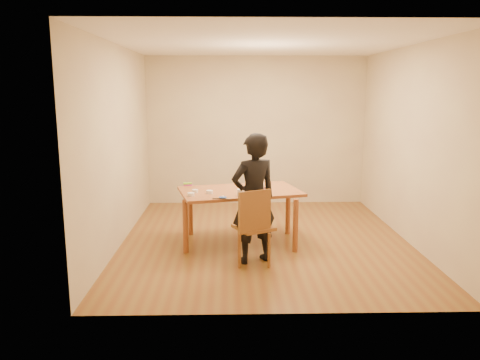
{
  "coord_description": "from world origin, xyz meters",
  "views": [
    {
      "loc": [
        -0.5,
        -6.37,
        2.09
      ],
      "look_at": [
        -0.36,
        -0.17,
        0.9
      ],
      "focal_mm": 35.0,
      "sensor_mm": 36.0,
      "label": 1
    }
  ],
  "objects_px": {
    "cake_plate": "(257,189)",
    "person": "(254,199)",
    "dining_chair": "(254,227)",
    "dining_table": "(240,191)",
    "cake": "(257,186)"
  },
  "relations": [
    {
      "from": "dining_chair",
      "to": "cake_plate",
      "type": "bearing_deg",
      "value": 57.11
    },
    {
      "from": "dining_chair",
      "to": "cake_plate",
      "type": "distance_m",
      "value": 0.85
    },
    {
      "from": "cake_plate",
      "to": "cake",
      "type": "bearing_deg",
      "value": 0.0
    },
    {
      "from": "dining_table",
      "to": "dining_chair",
      "type": "distance_m",
      "value": 0.84
    },
    {
      "from": "dining_table",
      "to": "person",
      "type": "relative_size",
      "value": 1.0
    },
    {
      "from": "person",
      "to": "cake",
      "type": "bearing_deg",
      "value": -119.99
    },
    {
      "from": "cake",
      "to": "person",
      "type": "bearing_deg",
      "value": -96.07
    },
    {
      "from": "dining_table",
      "to": "dining_chair",
      "type": "height_order",
      "value": "dining_table"
    },
    {
      "from": "dining_chair",
      "to": "person",
      "type": "relative_size",
      "value": 0.26
    },
    {
      "from": "dining_table",
      "to": "dining_chair",
      "type": "relative_size",
      "value": 3.88
    },
    {
      "from": "cake_plate",
      "to": "person",
      "type": "distance_m",
      "value": 0.75
    },
    {
      "from": "cake_plate",
      "to": "person",
      "type": "xyz_separation_m",
      "value": [
        -0.08,
        -0.74,
        0.04
      ]
    },
    {
      "from": "cake_plate",
      "to": "dining_table",
      "type": "bearing_deg",
      "value": -176.66
    },
    {
      "from": "person",
      "to": "cake_plate",
      "type": "bearing_deg",
      "value": -119.99
    },
    {
      "from": "cake",
      "to": "cake_plate",
      "type": "bearing_deg",
      "value": 0.0
    }
  ]
}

